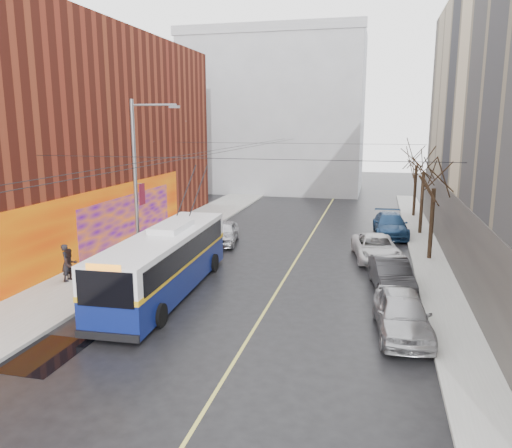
% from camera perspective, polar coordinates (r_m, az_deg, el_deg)
% --- Properties ---
extents(ground, '(140.00, 140.00, 0.00)m').
position_cam_1_polar(ground, '(16.64, -8.98, -16.68)').
color(ground, black).
rests_on(ground, ground).
extents(sidewalk_left, '(4.00, 60.00, 0.15)m').
position_cam_1_polar(sidewalk_left, '(30.02, -14.36, -3.85)').
color(sidewalk_left, gray).
rests_on(sidewalk_left, ground).
extents(sidewalk_right, '(2.00, 60.00, 0.15)m').
position_cam_1_polar(sidewalk_right, '(26.82, 19.92, -6.02)').
color(sidewalk_right, gray).
rests_on(sidewalk_right, ground).
extents(lane_line, '(0.12, 50.00, 0.01)m').
position_cam_1_polar(lane_line, '(28.90, 4.53, -4.25)').
color(lane_line, '#BFB74C').
rests_on(lane_line, ground).
extents(building_left, '(12.11, 36.00, 14.00)m').
position_cam_1_polar(building_left, '(35.11, -25.12, 9.05)').
color(building_left, '#591C11').
rests_on(building_left, ground).
extents(building_far, '(20.50, 12.10, 18.00)m').
position_cam_1_polar(building_far, '(59.68, 2.27, 12.60)').
color(building_far, gray).
rests_on(building_far, ground).
extents(streetlight_pole, '(2.65, 0.60, 9.00)m').
position_cam_1_polar(streetlight_pole, '(26.53, -13.32, 4.73)').
color(streetlight_pole, slate).
rests_on(streetlight_pole, ground).
extents(catenary_wires, '(18.00, 60.00, 0.22)m').
position_cam_1_polar(catenary_wires, '(29.52, -2.88, 8.40)').
color(catenary_wires, black).
extents(tree_near, '(3.20, 3.20, 6.40)m').
position_cam_1_polar(tree_near, '(29.79, 19.77, 5.32)').
color(tree_near, black).
rests_on(tree_near, ground).
extents(tree_mid, '(3.20, 3.20, 6.68)m').
position_cam_1_polar(tree_mid, '(36.72, 18.70, 6.86)').
color(tree_mid, black).
rests_on(tree_mid, ground).
extents(tree_far, '(3.20, 3.20, 6.57)m').
position_cam_1_polar(tree_far, '(43.69, 17.94, 7.40)').
color(tree_far, black).
rests_on(tree_far, ground).
extents(puddle, '(2.81, 2.99, 0.01)m').
position_cam_1_polar(puddle, '(19.32, -23.86, -13.41)').
color(puddle, black).
rests_on(puddle, ground).
extents(pigeons_flying, '(4.03, 2.70, 1.19)m').
position_cam_1_polar(pigeons_flying, '(24.39, -7.99, 9.93)').
color(pigeons_flying, slate).
extents(trolleybus, '(3.10, 11.75, 5.52)m').
position_cam_1_polar(trolleybus, '(23.52, -10.33, -4.22)').
color(trolleybus, '#0B1553').
rests_on(trolleybus, ground).
extents(parked_car_a, '(2.36, 4.95, 1.63)m').
position_cam_1_polar(parked_car_a, '(19.72, 16.36, -9.81)').
color(parked_car_a, '#A0A1A5').
rests_on(parked_car_a, ground).
extents(parked_car_b, '(2.31, 4.76, 1.50)m').
position_cam_1_polar(parked_car_b, '(24.63, 15.20, -5.61)').
color(parked_car_b, black).
rests_on(parked_car_b, ground).
extents(parked_car_c, '(3.19, 5.47, 1.43)m').
position_cam_1_polar(parked_car_c, '(29.79, 13.54, -2.65)').
color(parked_car_c, silver).
rests_on(parked_car_c, ground).
extents(parked_car_d, '(2.60, 5.57, 1.57)m').
position_cam_1_polar(parked_car_d, '(36.35, 15.11, -0.09)').
color(parked_car_d, navy).
rests_on(parked_car_d, ground).
extents(following_car, '(2.42, 4.57, 1.48)m').
position_cam_1_polar(following_car, '(32.90, -3.71, -0.98)').
color(following_car, '#B5B5BA').
rests_on(following_car, ground).
extents(pedestrian_a, '(0.62, 0.77, 1.85)m').
position_cam_1_polar(pedestrian_a, '(26.34, -20.83, -4.13)').
color(pedestrian_a, black).
rests_on(pedestrian_a, sidewalk_left).
extents(pedestrian_b, '(0.85, 0.95, 1.63)m').
position_cam_1_polar(pedestrian_b, '(26.28, -20.46, -4.38)').
color(pedestrian_b, black).
rests_on(pedestrian_b, sidewalk_left).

